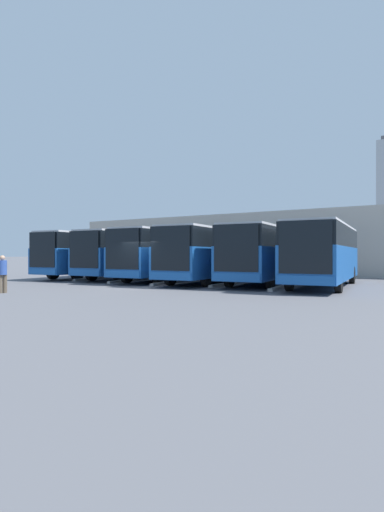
% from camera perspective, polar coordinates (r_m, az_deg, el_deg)
% --- Properties ---
extents(ground_plane, '(600.00, 600.00, 0.00)m').
position_cam_1_polar(ground_plane, '(22.22, -7.41, -4.41)').
color(ground_plane, '#5B5B60').
extents(bus_0, '(3.41, 10.98, 3.40)m').
position_cam_1_polar(bus_0, '(23.23, 18.36, 0.44)').
color(bus_0, '#19519E').
rests_on(bus_0, ground_plane).
extents(curb_divider_0, '(0.67, 5.61, 0.15)m').
position_cam_1_polar(curb_divider_0, '(22.22, 13.06, -4.22)').
color(curb_divider_0, '#9E9E99').
rests_on(curb_divider_0, ground_plane).
extents(bus_1, '(3.41, 10.98, 3.40)m').
position_cam_1_polar(bus_1, '(24.60, 10.67, 0.44)').
color(bus_1, '#19519E').
rests_on(bus_1, ground_plane).
extents(curb_divider_1, '(0.67, 5.61, 0.15)m').
position_cam_1_polar(curb_divider_1, '(23.87, 5.41, -3.91)').
color(curb_divider_1, '#9E9E99').
rests_on(curb_divider_1, ground_plane).
extents(bus_2, '(3.41, 10.98, 3.40)m').
position_cam_1_polar(bus_2, '(25.49, 2.89, 0.43)').
color(bus_2, '#19519E').
rests_on(bus_2, ground_plane).
extents(curb_divider_2, '(0.67, 5.61, 0.15)m').
position_cam_1_polar(curb_divider_2, '(25.07, -2.35, -3.71)').
color(curb_divider_2, '#9E9E99').
rests_on(curb_divider_2, ground_plane).
extents(bus_3, '(3.41, 10.98, 3.40)m').
position_cam_1_polar(bus_3, '(27.49, -3.26, 0.41)').
color(bus_3, '#19519E').
rests_on(bus_3, ground_plane).
extents(curb_divider_3, '(0.67, 5.61, 0.15)m').
position_cam_1_polar(curb_divider_3, '(27.30, -8.17, -3.39)').
color(curb_divider_3, '#9E9E99').
rests_on(curb_divider_3, ground_plane).
extents(bus_4, '(3.41, 10.98, 3.40)m').
position_cam_1_polar(bus_4, '(29.90, -8.29, 0.39)').
color(bus_4, '#19519E').
rests_on(bus_4, ground_plane).
extents(curb_divider_4, '(0.67, 5.61, 0.15)m').
position_cam_1_polar(curb_divider_4, '(29.91, -12.80, -3.08)').
color(curb_divider_4, '#9E9E99').
rests_on(curb_divider_4, ground_plane).
extents(bus_5, '(3.41, 10.98, 3.40)m').
position_cam_1_polar(bus_5, '(31.95, -13.52, 0.38)').
color(bus_5, '#19519E').
rests_on(bus_5, ground_plane).
extents(pedestrian, '(0.47, 0.47, 1.75)m').
position_cam_1_polar(pedestrian, '(20.48, -25.46, -2.18)').
color(pedestrian, brown).
rests_on(pedestrian, ground_plane).
extents(station_building, '(38.93, 16.15, 5.50)m').
position_cam_1_polar(station_building, '(41.59, 11.80, 1.56)').
color(station_building, '#A8A399').
rests_on(station_building, ground_plane).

